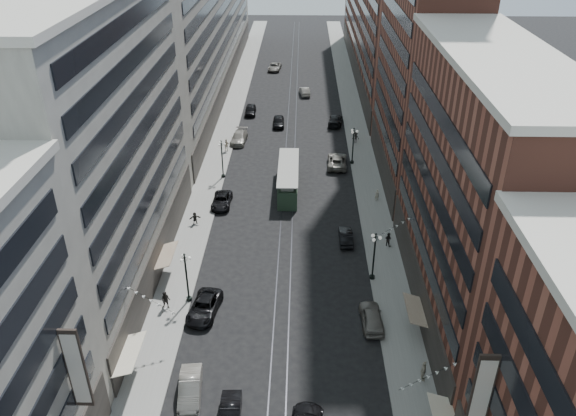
# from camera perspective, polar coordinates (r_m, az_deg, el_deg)

# --- Properties ---
(ground) EXTENTS (220.00, 220.00, 0.00)m
(ground) POSITION_cam_1_polar(r_m,az_deg,el_deg) (83.14, 0.16, 4.57)
(ground) COLOR black
(ground) RESTS_ON ground
(sidewalk_west) EXTENTS (4.00, 180.00, 0.15)m
(sidewalk_west) POSITION_cam_1_polar(r_m,az_deg,el_deg) (93.09, -6.54, 7.28)
(sidewalk_west) COLOR gray
(sidewalk_west) RESTS_ON ground
(sidewalk_east) EXTENTS (4.00, 180.00, 0.15)m
(sidewalk_east) POSITION_cam_1_polar(r_m,az_deg,el_deg) (92.71, 7.17, 7.15)
(sidewalk_east) COLOR gray
(sidewalk_east) RESTS_ON ground
(rail_west) EXTENTS (0.12, 180.00, 0.02)m
(rail_west) POSITION_cam_1_polar(r_m,az_deg,el_deg) (92.29, -0.14, 7.23)
(rail_west) COLOR #2D2D33
(rail_west) RESTS_ON ground
(rail_east) EXTENTS (0.12, 180.00, 0.02)m
(rail_east) POSITION_cam_1_polar(r_m,az_deg,el_deg) (92.26, 0.74, 7.22)
(rail_east) COLOR #2D2D33
(rail_east) RESTS_ON ground
(building_west_mid) EXTENTS (8.00, 36.00, 28.00)m
(building_west_mid) POSITION_cam_1_polar(r_m,az_deg,el_deg) (55.93, -18.24, 5.67)
(building_west_mid) COLOR #9B9789
(building_west_mid) RESTS_ON ground
(building_west_far) EXTENTS (8.00, 90.00, 26.00)m
(building_west_far) POSITION_cam_1_polar(r_m,az_deg,el_deg) (114.92, -8.37, 18.27)
(building_west_far) COLOR #9B9789
(building_west_far) RESTS_ON ground
(building_east_mid) EXTENTS (8.00, 30.00, 24.00)m
(building_east_mid) POSITION_cam_1_polar(r_m,az_deg,el_deg) (51.50, 18.62, 0.99)
(building_east_mid) COLOR brown
(building_east_mid) RESTS_ON ground
(building_east_tower) EXTENTS (8.00, 26.00, 42.00)m
(building_east_tower) POSITION_cam_1_polar(r_m,az_deg,el_deg) (74.23, 14.02, 17.75)
(building_east_tower) COLOR brown
(building_east_tower) RESTS_ON ground
(building_east_far) EXTENTS (8.00, 72.00, 24.00)m
(building_east_far) POSITION_cam_1_polar(r_m,az_deg,el_deg) (123.39, 9.02, 18.54)
(building_east_far) COLOR brown
(building_east_far) RESTS_ON ground
(lamppost_sw_far) EXTENTS (1.03, 1.14, 5.52)m
(lamppost_sw_far) POSITION_cam_1_polar(r_m,az_deg,el_deg) (55.05, -10.27, -6.79)
(lamppost_sw_far) COLOR black
(lamppost_sw_far) RESTS_ON sidewalk_west
(lamppost_sw_mid) EXTENTS (1.03, 1.14, 5.52)m
(lamppost_sw_mid) POSITION_cam_1_polar(r_m,az_deg,el_deg) (78.04, -6.71, 5.10)
(lamppost_sw_mid) COLOR black
(lamppost_sw_mid) RESTS_ON sidewalk_west
(lamppost_se_far) EXTENTS (1.03, 1.14, 5.52)m
(lamppost_se_far) POSITION_cam_1_polar(r_m,az_deg,el_deg) (57.73, 8.74, -4.71)
(lamppost_se_far) COLOR black
(lamppost_se_far) RESTS_ON sidewalk_east
(lamppost_se_mid) EXTENTS (1.03, 1.14, 5.52)m
(lamppost_se_mid) POSITION_cam_1_polar(r_m,az_deg,el_deg) (82.20, 6.63, 6.42)
(lamppost_se_mid) COLOR black
(lamppost_se_mid) RESTS_ON sidewalk_east
(streetcar) EXTENTS (2.69, 12.14, 3.36)m
(streetcar) POSITION_cam_1_polar(r_m,az_deg,el_deg) (75.11, 0.03, 2.97)
(streetcar) COLOR #273E2B
(streetcar) RESTS_ON ground
(car_1) EXTENTS (2.18, 4.98, 1.59)m
(car_1) POSITION_cam_1_polar(r_m,az_deg,el_deg) (47.61, -9.92, -17.58)
(car_1) COLOR gray
(car_1) RESTS_ON ground
(car_2) EXTENTS (3.25, 5.76, 1.52)m
(car_2) POSITION_cam_1_polar(r_m,az_deg,el_deg) (54.80, -8.50, -9.91)
(car_2) COLOR black
(car_2) RESTS_ON ground
(car_4) EXTENTS (2.13, 4.95, 1.66)m
(car_4) POSITION_cam_1_polar(r_m,az_deg,el_deg) (53.56, 8.50, -10.92)
(car_4) COLOR slate
(car_4) RESTS_ON ground
(car_5) EXTENTS (1.77, 4.56, 1.48)m
(car_5) POSITION_cam_1_polar(r_m,az_deg,el_deg) (45.52, -5.89, -20.20)
(car_5) COLOR black
(car_5) RESTS_ON ground
(pedestrian_2) EXTENTS (0.92, 0.52, 1.88)m
(pedestrian_2) POSITION_cam_1_polar(r_m,az_deg,el_deg) (55.71, -12.31, -9.14)
(pedestrian_2) COLOR black
(pedestrian_2) RESTS_ON sidewalk_west
(pedestrian_4) EXTENTS (0.72, 1.21, 1.93)m
(pedestrian_4) POSITION_cam_1_polar(r_m,az_deg,el_deg) (49.03, 13.59, -15.80)
(pedestrian_4) COLOR #B1A792
(pedestrian_4) RESTS_ON sidewalk_east
(car_7) EXTENTS (2.39, 5.05, 1.39)m
(car_7) POSITION_cam_1_polar(r_m,az_deg,el_deg) (72.08, -6.76, 0.75)
(car_7) COLOR black
(car_7) RESTS_ON ground
(car_8) EXTENTS (2.67, 5.72, 1.62)m
(car_8) POSITION_cam_1_polar(r_m,az_deg,el_deg) (90.35, -4.99, 7.15)
(car_8) COLOR gray
(car_8) RESTS_ON ground
(car_9) EXTENTS (2.00, 4.78, 1.62)m
(car_9) POSITION_cam_1_polar(r_m,az_deg,el_deg) (102.06, -3.84, 9.91)
(car_9) COLOR black
(car_9) RESTS_ON ground
(car_10) EXTENTS (1.51, 4.25, 1.40)m
(car_10) POSITION_cam_1_polar(r_m,az_deg,el_deg) (64.68, 5.89, -2.89)
(car_10) COLOR black
(car_10) RESTS_ON ground
(car_11) EXTENTS (3.06, 6.03, 1.63)m
(car_11) POSITION_cam_1_polar(r_m,az_deg,el_deg) (82.30, 5.01, 4.80)
(car_11) COLOR slate
(car_11) RESTS_ON ground
(car_12) EXTENTS (2.96, 5.75, 1.60)m
(car_12) POSITION_cam_1_polar(r_m,az_deg,el_deg) (97.49, 4.84, 8.89)
(car_12) COLOR black
(car_12) RESTS_ON ground
(car_13) EXTENTS (1.99, 4.72, 1.59)m
(car_13) POSITION_cam_1_polar(r_m,az_deg,el_deg) (96.52, -0.96, 8.78)
(car_13) COLOR black
(car_13) RESTS_ON ground
(car_14) EXTENTS (2.22, 4.79, 1.52)m
(car_14) POSITION_cam_1_polar(r_m,az_deg,el_deg) (111.99, 1.71, 11.77)
(car_14) COLOR gray
(car_14) RESTS_ON ground
(pedestrian_5) EXTENTS (1.45, 0.86, 1.51)m
(pedestrian_5) POSITION_cam_1_polar(r_m,az_deg,el_deg) (68.35, -9.44, -1.02)
(pedestrian_5) COLOR black
(pedestrian_5) RESTS_ON sidewalk_west
(pedestrian_6) EXTENTS (1.19, 0.64, 1.94)m
(pedestrian_6) POSITION_cam_1_polar(r_m,az_deg,el_deg) (86.90, -6.27, 6.36)
(pedestrian_6) COLOR beige
(pedestrian_6) RESTS_ON sidewalk_west
(pedestrian_7) EXTENTS (0.91, 0.85, 1.66)m
(pedestrian_7) POSITION_cam_1_polar(r_m,az_deg,el_deg) (64.34, 10.14, -3.14)
(pedestrian_7) COLOR black
(pedestrian_7) RESTS_ON sidewalk_east
(pedestrian_8) EXTENTS (0.60, 0.42, 1.55)m
(pedestrian_8) POSITION_cam_1_polar(r_m,az_deg,el_deg) (73.37, 9.02, 1.33)
(pedestrian_8) COLOR beige
(pedestrian_8) RESTS_ON sidewalk_east
(pedestrian_9) EXTENTS (1.19, 0.69, 1.73)m
(pedestrian_9) POSITION_cam_1_polar(r_m,az_deg,el_deg) (90.08, 6.89, 7.12)
(pedestrian_9) COLOR black
(pedestrian_9) RESTS_ON sidewalk_east
(car_extra_0) EXTENTS (3.05, 5.68, 1.52)m
(car_extra_0) POSITION_cam_1_polar(r_m,az_deg,el_deg) (128.33, -1.37, 14.14)
(car_extra_0) COLOR slate
(car_extra_0) RESTS_ON ground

